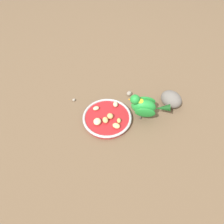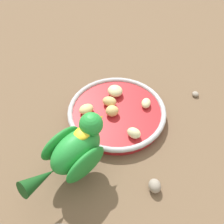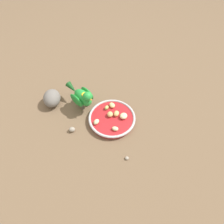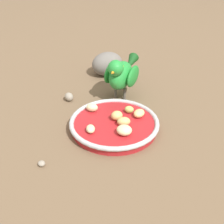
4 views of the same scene
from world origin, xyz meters
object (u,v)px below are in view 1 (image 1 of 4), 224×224
(apple_piece_0, at_px, (119,121))
(apple_piece_2, at_px, (115,104))
(apple_piece_3, at_px, (110,116))
(apple_piece_5, at_px, (97,121))
(apple_piece_6, at_px, (116,126))
(apple_piece_4, at_px, (105,120))
(pebble_0, at_px, (74,100))
(feeding_bowl, at_px, (107,118))
(pebble_1, at_px, (129,93))
(parrot, at_px, (144,106))
(rock_large, at_px, (171,99))
(apple_piece_1, at_px, (96,108))

(apple_piece_0, relative_size, apple_piece_2, 0.78)
(apple_piece_3, xyz_separation_m, apple_piece_5, (-0.07, 0.00, -0.00))
(apple_piece_2, xyz_separation_m, apple_piece_6, (-0.06, -0.11, -0.00))
(apple_piece_0, distance_m, apple_piece_4, 0.06)
(apple_piece_6, xyz_separation_m, pebble_0, (-0.10, 0.26, -0.02))
(apple_piece_2, xyz_separation_m, apple_piece_5, (-0.12, -0.05, 0.00))
(apple_piece_5, xyz_separation_m, pebble_0, (-0.04, 0.20, -0.03))
(apple_piece_6, bearing_deg, apple_piece_2, 62.85)
(apple_piece_0, height_order, apple_piece_3, apple_piece_3)
(apple_piece_4, xyz_separation_m, pebble_0, (-0.07, 0.21, -0.03))
(feeding_bowl, height_order, apple_piece_5, apple_piece_5)
(apple_piece_3, height_order, pebble_1, apple_piece_3)
(apple_piece_4, relative_size, apple_piece_6, 0.97)
(apple_piece_3, xyz_separation_m, apple_piece_6, (-0.00, -0.06, -0.00))
(apple_piece_0, bearing_deg, feeding_bowl, 123.97)
(feeding_bowl, bearing_deg, pebble_0, 116.31)
(feeding_bowl, xyz_separation_m, apple_piece_3, (0.01, -0.01, 0.02))
(feeding_bowl, xyz_separation_m, apple_piece_5, (-0.06, -0.01, 0.02))
(apple_piece_0, height_order, apple_piece_5, apple_piece_5)
(apple_piece_2, relative_size, apple_piece_4, 0.94)
(apple_piece_3, height_order, pebble_0, apple_piece_3)
(pebble_0, bearing_deg, apple_piece_2, -42.43)
(parrot, bearing_deg, pebble_0, -8.80)
(rock_large, bearing_deg, apple_piece_1, 159.68)
(parrot, bearing_deg, apple_piece_6, 39.06)
(feeding_bowl, height_order, apple_piece_4, apple_piece_4)
(apple_piece_2, bearing_deg, feeding_bowl, -147.31)
(feeding_bowl, relative_size, apple_piece_3, 7.64)
(apple_piece_2, distance_m, rock_large, 0.27)
(parrot, height_order, pebble_0, parrot)
(apple_piece_5, xyz_separation_m, parrot, (0.21, -0.06, 0.05))
(apple_piece_0, height_order, pebble_1, apple_piece_0)
(feeding_bowl, relative_size, apple_piece_6, 6.67)
(apple_piece_4, relative_size, pebble_1, 1.16)
(rock_large, bearing_deg, pebble_0, 148.64)
(apple_piece_4, height_order, apple_piece_6, apple_piece_4)
(apple_piece_3, bearing_deg, apple_piece_2, 43.28)
(apple_piece_5, relative_size, apple_piece_6, 1.08)
(apple_piece_1, xyz_separation_m, apple_piece_5, (-0.03, -0.07, 0.00))
(rock_large, bearing_deg, apple_piece_0, 177.56)
(apple_piece_5, bearing_deg, rock_large, -8.59)
(apple_piece_1, bearing_deg, apple_piece_5, -112.58)
(apple_piece_6, distance_m, pebble_0, 0.28)
(apple_piece_5, height_order, rock_large, rock_large)
(apple_piece_6, height_order, rock_large, rock_large)
(feeding_bowl, bearing_deg, apple_piece_5, -174.31)
(rock_large, bearing_deg, apple_piece_3, 170.53)
(parrot, relative_size, rock_large, 1.60)
(apple_piece_1, relative_size, parrot, 0.17)
(rock_large, xyz_separation_m, pebble_0, (-0.41, 0.25, -0.03))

